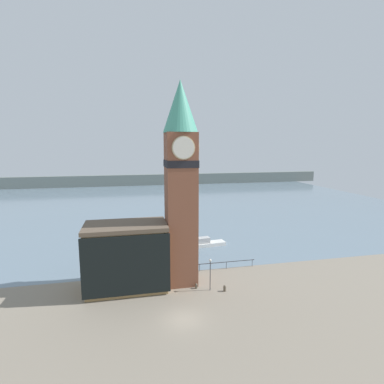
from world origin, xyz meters
The scene contains 10 objects.
ground_plane centered at (0.00, 0.00, 0.00)m, with size 160.00×160.00×0.00m, color gray.
water centered at (0.00, 71.95, 0.00)m, with size 160.00×120.00×0.00m.
far_shoreline centered at (0.00, 111.95, 2.50)m, with size 180.00×3.00×5.00m.
pier_railing centered at (8.65, 11.70, 0.94)m, with size 8.89×0.08×1.09m.
clock_tower centered at (1.30, 8.81, 13.98)m, with size 4.41×4.41×26.30m.
pier_building centered at (-5.85, 8.60, 4.26)m, with size 10.40×6.32×8.49m.
boat_near centered at (8.28, 22.31, 0.60)m, with size 6.70×2.68×1.67m.
mooring_bollard_near centered at (6.19, 5.03, 0.43)m, with size 0.36×0.36×0.80m.
mooring_bollard_far centered at (2.84, 6.54, 0.36)m, with size 0.31×0.31×0.67m.
lamp_post centered at (4.46, 5.72, 2.88)m, with size 0.32×0.32×4.15m.
Camera 1 is at (-5.36, -28.84, 18.22)m, focal length 28.00 mm.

